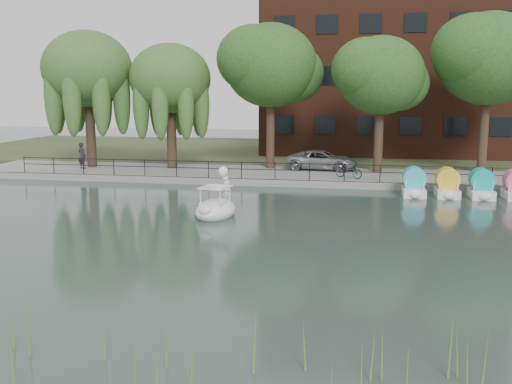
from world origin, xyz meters
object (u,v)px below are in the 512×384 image
(minivan, at_px, (322,159))
(bicycle, at_px, (349,170))
(swan_boat, at_px, (216,206))
(pedestrian, at_px, (82,154))

(minivan, distance_m, bicycle, 3.74)
(swan_boat, bearing_deg, minivan, 84.30)
(minivan, relative_size, swan_boat, 1.86)
(bicycle, distance_m, pedestrian, 17.48)
(swan_boat, bearing_deg, bicycle, 70.72)
(swan_boat, bearing_deg, pedestrian, 148.40)
(pedestrian, bearing_deg, swan_boat, 161.84)
(pedestrian, bearing_deg, bicycle, -159.19)
(minivan, height_order, pedestrian, pedestrian)
(pedestrian, relative_size, swan_boat, 0.71)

